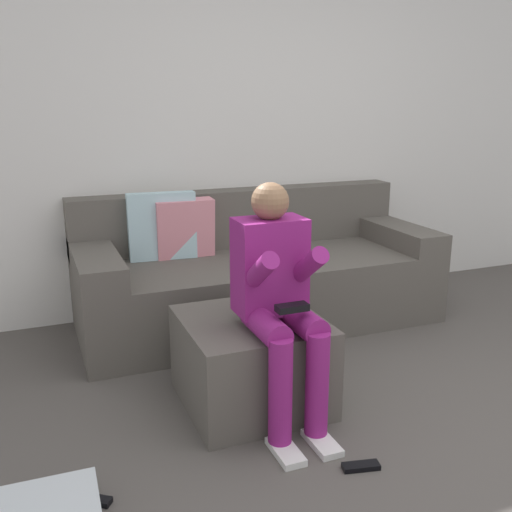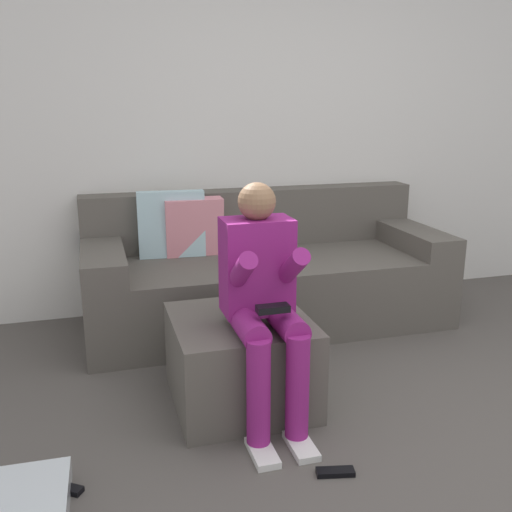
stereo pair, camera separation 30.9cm
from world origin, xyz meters
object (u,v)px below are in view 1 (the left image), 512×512
Objects in this scene: remote_by_storage_bin at (93,500)px; remote_under_side_table at (5,505)px; couch_sectional at (254,275)px; remote_near_ottoman at (361,466)px; person_seated at (278,294)px; ottoman at (251,361)px.

remote_under_side_table is at bearing -161.50° from remote_by_storage_bin.
remote_under_side_table is at bearing -137.73° from couch_sectional.
remote_near_ottoman and remote_by_storage_bin have the same top height.
person_seated is 5.69× the size of remote_under_side_table.
ottoman is 4.31× the size of remote_near_ottoman.
person_seated reaches higher than remote_under_side_table.
remote_under_side_table is (-1.34, 0.29, 0.00)m from remote_near_ottoman.
remote_near_ottoman is at bearing -96.98° from couch_sectional.
remote_by_storage_bin is (-1.24, -1.50, -0.31)m from couch_sectional.
person_seated is (-0.36, -1.21, 0.30)m from couch_sectional.
remote_near_ottoman is 1.05m from remote_by_storage_bin.
couch_sectional reaches higher than remote_under_side_table.
remote_by_storage_bin is (-0.88, -0.29, -0.60)m from person_seated.
remote_near_ottoman is at bearing 29.91° from remote_under_side_table.
couch_sectional is 1.11m from ottoman.
remote_under_side_table is at bearing -161.30° from ottoman.
ottoman is at bearing 120.13° from remote_near_ottoman.
couch_sectional reaches higher than ottoman.
couch_sectional reaches higher than remote_near_ottoman.
couch_sectional is 16.44× the size of remote_by_storage_bin.
person_seated is 1.34m from remote_under_side_table.
ottoman is 0.97m from remote_by_storage_bin.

